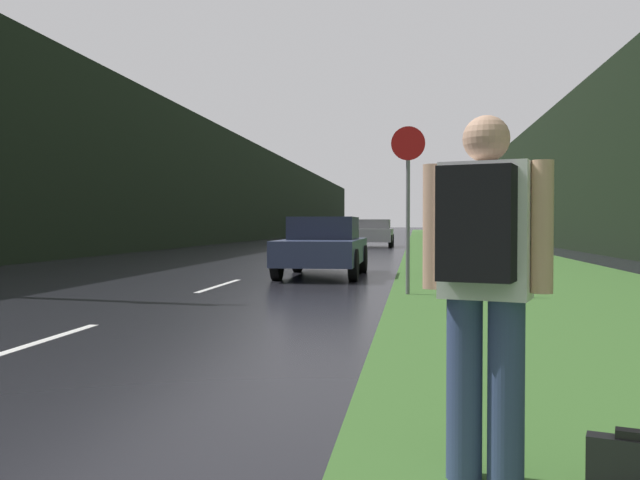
# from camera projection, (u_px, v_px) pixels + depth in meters

# --- Properties ---
(grass_verge) EXTENTS (6.00, 240.00, 0.02)m
(grass_verge) POSITION_uv_depth(u_px,v_px,m) (458.00, 245.00, 40.53)
(grass_verge) COLOR #386028
(grass_verge) RESTS_ON ground_plane
(lane_stripe_b) EXTENTS (0.12, 3.00, 0.01)m
(lane_stripe_b) POSITION_uv_depth(u_px,v_px,m) (26.00, 346.00, 6.99)
(lane_stripe_b) COLOR silver
(lane_stripe_b) RESTS_ON ground_plane
(lane_stripe_c) EXTENTS (0.12, 3.00, 0.01)m
(lane_stripe_c) POSITION_uv_depth(u_px,v_px,m) (220.00, 285.00, 13.92)
(lane_stripe_c) COLOR silver
(lane_stripe_c) RESTS_ON ground_plane
(lane_stripe_d) EXTENTS (0.12, 3.00, 0.01)m
(lane_stripe_d) POSITION_uv_depth(u_px,v_px,m) (284.00, 265.00, 20.85)
(lane_stripe_d) COLOR silver
(lane_stripe_d) RESTS_ON ground_plane
(lane_stripe_e) EXTENTS (0.12, 3.00, 0.01)m
(lane_stripe_e) POSITION_uv_depth(u_px,v_px,m) (317.00, 255.00, 27.78)
(lane_stripe_e) COLOR silver
(lane_stripe_e) RESTS_ON ground_plane
(treeline_far_side) EXTENTS (2.00, 140.00, 7.70)m
(treeline_far_side) POSITION_uv_depth(u_px,v_px,m) (239.00, 191.00, 52.56)
(treeline_far_side) COLOR black
(treeline_far_side) RESTS_ON ground_plane
(treeline_near_side) EXTENTS (2.00, 140.00, 7.79)m
(treeline_near_side) POSITION_uv_depth(u_px,v_px,m) (533.00, 189.00, 49.51)
(treeline_near_side) COLOR black
(treeline_near_side) RESTS_ON ground_plane
(stop_sign) EXTENTS (0.60, 0.07, 3.00)m
(stop_sign) POSITION_uv_depth(u_px,v_px,m) (408.00, 196.00, 11.99)
(stop_sign) COLOR slate
(stop_sign) RESTS_ON ground_plane
(hitchhiker_with_backpack) EXTENTS (0.60, 0.51, 1.78)m
(hitchhiker_with_backpack) POSITION_uv_depth(u_px,v_px,m) (484.00, 275.00, 3.21)
(hitchhiker_with_backpack) COLOR navy
(hitchhiker_with_backpack) RESTS_ON ground_plane
(suitcase) EXTENTS (0.40, 0.21, 0.32)m
(suitcase) POSITION_uv_depth(u_px,v_px,m) (631.00, 468.00, 3.09)
(suitcase) COLOR #232326
(suitcase) RESTS_ON ground_plane
(car_passing_near) EXTENTS (1.94, 4.39, 1.44)m
(car_passing_near) POSITION_uv_depth(u_px,v_px,m) (323.00, 246.00, 16.53)
(car_passing_near) COLOR #2D3856
(car_passing_near) RESTS_ON ground_plane
(car_passing_far) EXTENTS (2.04, 4.50, 1.54)m
(car_passing_far) POSITION_uv_depth(u_px,v_px,m) (375.00, 233.00, 37.94)
(car_passing_far) COLOR #9E9EA3
(car_passing_far) RESTS_ON ground_plane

